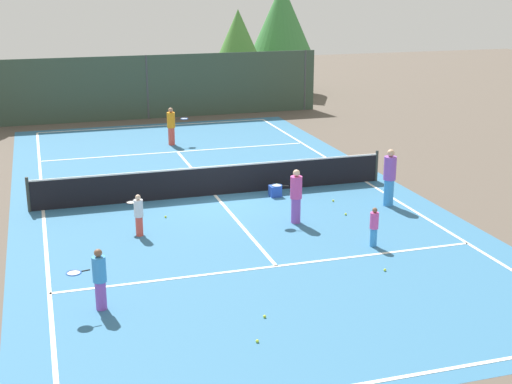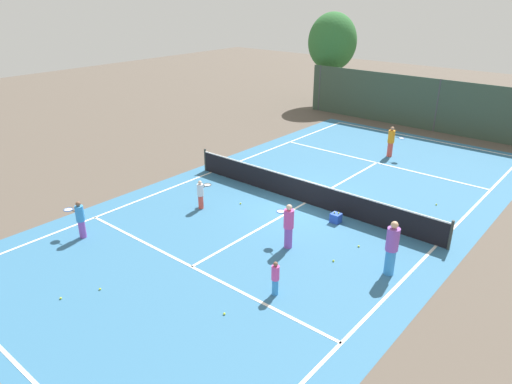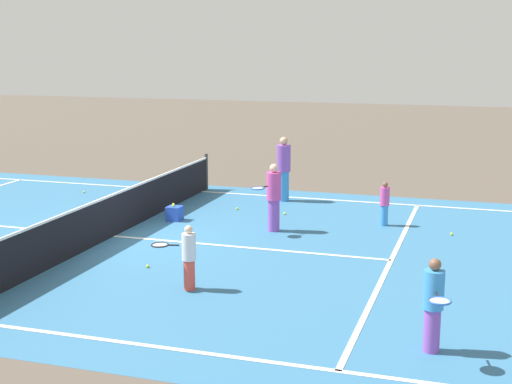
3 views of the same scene
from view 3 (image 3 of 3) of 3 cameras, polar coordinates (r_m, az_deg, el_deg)
name	(u,v)px [view 3 (image 3 of 3)]	position (r m, az deg, el deg)	size (l,w,h in m)	color
ground_plane	(114,236)	(17.43, -10.97, -3.39)	(80.00, 80.00, 0.00)	brown
court_surface	(114,236)	(17.43, -10.97, -3.38)	(13.00, 25.00, 0.01)	teal
tennis_net	(113,215)	(17.31, -11.03, -1.75)	(11.90, 0.10, 1.10)	#333833
player_1	(284,168)	(20.78, 2.15, 1.84)	(0.39, 0.39, 1.83)	#388CD8
player_2	(273,197)	(17.41, 1.36, -0.36)	(0.91, 0.64, 1.62)	purple
player_3	(433,304)	(10.96, 13.56, -8.44)	(0.88, 0.46, 1.40)	purple
player_4	(187,256)	(13.37, -5.34, -4.98)	(0.44, 0.84, 1.20)	#E54C3F
player_5	(385,203)	(18.26, 9.92, -0.86)	(0.23, 0.23, 1.10)	#388CD8
ball_crate	(174,213)	(18.71, -6.33, -1.65)	(0.36, 0.36, 0.43)	blue
tennis_ball_1	(237,209)	(19.79, -1.48, -1.30)	(0.07, 0.07, 0.07)	#CCE533
tennis_ball_2	(148,266)	(14.91, -8.39, -5.71)	(0.07, 0.07, 0.07)	#CCE533
tennis_ball_3	(452,234)	(17.78, 14.89, -3.16)	(0.07, 0.07, 0.07)	#CCE533
tennis_ball_4	(285,214)	(19.24, 2.23, -1.68)	(0.07, 0.07, 0.07)	#CCE533
tennis_ball_5	(84,192)	(22.61, -13.16, 0.01)	(0.07, 0.07, 0.07)	#CCE533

